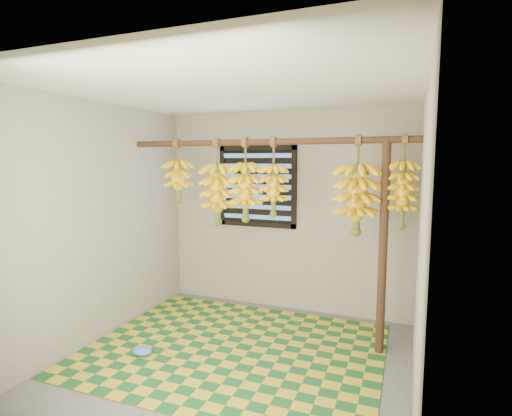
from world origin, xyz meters
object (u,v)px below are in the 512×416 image
at_px(support_post, 383,249).
at_px(banana_bunch_a, 178,181).
at_px(banana_bunch_b, 217,194).
at_px(banana_bunch_c, 246,192).
at_px(woven_mat, 234,349).
at_px(banana_bunch_f, 403,194).
at_px(plastic_bag, 142,351).
at_px(banana_bunch_e, 357,199).
at_px(banana_bunch_d, 274,190).

relative_size(support_post, banana_bunch_a, 2.92).
height_order(banana_bunch_b, banana_bunch_c, same).
relative_size(woven_mat, banana_bunch_f, 3.28).
xyz_separation_m(plastic_bag, banana_bunch_a, (-0.14, 0.89, 1.55)).
height_order(banana_bunch_c, banana_bunch_e, same).
height_order(banana_bunch_c, banana_bunch_d, same).
bearing_deg(banana_bunch_a, support_post, 0.00).
relative_size(plastic_bag, banana_bunch_c, 0.22).
xyz_separation_m(woven_mat, banana_bunch_e, (1.06, 0.45, 1.45)).
bearing_deg(banana_bunch_f, banana_bunch_a, -180.00).
bearing_deg(support_post, woven_mat, -161.20).
bearing_deg(plastic_bag, banana_bunch_e, 26.15).
relative_size(banana_bunch_a, banana_bunch_f, 0.82).
bearing_deg(banana_bunch_d, woven_mat, -118.18).
bearing_deg(banana_bunch_c, banana_bunch_a, -180.00).
bearing_deg(banana_bunch_f, support_post, 180.00).
height_order(woven_mat, banana_bunch_f, banana_bunch_f).
bearing_deg(woven_mat, plastic_bag, -149.38).
relative_size(support_post, woven_mat, 0.73).
height_order(banana_bunch_a, banana_bunch_e, same).
height_order(woven_mat, banana_bunch_b, banana_bunch_b).
distance_m(banana_bunch_b, banana_bunch_d, 0.63).
distance_m(support_post, banana_bunch_f, 0.54).
bearing_deg(banana_bunch_d, banana_bunch_c, 180.00).
bearing_deg(woven_mat, banana_bunch_e, 22.80).
relative_size(banana_bunch_b, banana_bunch_e, 0.99).
relative_size(support_post, banana_bunch_b, 2.20).
bearing_deg(support_post, plastic_bag, -156.66).
distance_m(support_post, banana_bunch_e, 0.52).
relative_size(banana_bunch_d, banana_bunch_e, 0.86).
relative_size(plastic_bag, banana_bunch_a, 0.28).
distance_m(woven_mat, banana_bunch_e, 1.85).
distance_m(plastic_bag, banana_bunch_b, 1.70).
bearing_deg(banana_bunch_f, plastic_bag, -158.09).
xyz_separation_m(banana_bunch_c, banana_bunch_d, (0.31, 0.00, 0.03)).
height_order(plastic_bag, banana_bunch_d, banana_bunch_d).
bearing_deg(plastic_bag, banana_bunch_d, 42.04).
relative_size(woven_mat, banana_bunch_e, 2.99).
xyz_separation_m(banana_bunch_a, banana_bunch_c, (0.81, 0.00, -0.10)).
relative_size(support_post, banana_bunch_c, 2.33).
height_order(banana_bunch_a, banana_bunch_b, same).
relative_size(plastic_bag, banana_bunch_f, 0.23).
height_order(woven_mat, banana_bunch_e, banana_bunch_e).
distance_m(banana_bunch_b, banana_bunch_e, 1.45).
height_order(plastic_bag, banana_bunch_a, banana_bunch_a).
bearing_deg(banana_bunch_b, banana_bunch_f, 0.00).
bearing_deg(banana_bunch_f, banana_bunch_c, 180.00).
relative_size(banana_bunch_a, banana_bunch_d, 0.86).
relative_size(banana_bunch_c, banana_bunch_f, 1.02).
bearing_deg(banana_bunch_e, banana_bunch_f, 0.00).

